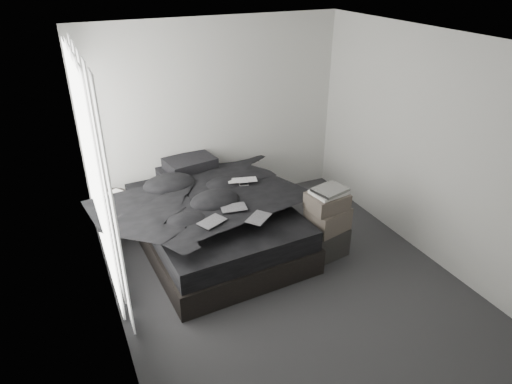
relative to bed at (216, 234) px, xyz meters
name	(u,v)px	position (x,y,z in m)	size (l,w,h in m)	color
floor	(286,281)	(0.46, -1.02, -0.15)	(3.60, 4.20, 0.01)	#313033
ceiling	(295,42)	(0.46, -1.02, 2.45)	(3.60, 4.20, 0.01)	white
wall_back	(216,116)	(0.46, 1.08, 1.15)	(3.60, 0.01, 2.60)	silver
wall_front	(449,309)	(0.46, -3.12, 1.15)	(3.60, 0.01, 2.60)	silver
wall_left	(103,215)	(-1.34, -1.02, 1.15)	(0.01, 4.20, 2.60)	silver
wall_right	(428,148)	(2.26, -1.02, 1.15)	(0.01, 4.20, 2.60)	silver
window_left	(91,169)	(-1.32, -0.12, 1.20)	(0.02, 2.00, 2.30)	white
curtain_left	(98,175)	(-1.27, -0.12, 1.13)	(0.06, 2.12, 2.48)	white
bed	(216,234)	(0.00, 0.00, 0.00)	(1.72, 2.27, 0.31)	black
mattress	(215,215)	(0.00, 0.00, 0.28)	(1.66, 2.21, 0.24)	black
duvet	(216,198)	(0.00, -0.06, 0.53)	(1.68, 1.94, 0.26)	black
pillow_lower	(185,174)	(-0.10, 0.88, 0.47)	(0.68, 0.46, 0.15)	black
pillow_upper	(190,163)	(-0.02, 0.86, 0.62)	(0.64, 0.44, 0.14)	black
laptop	(243,177)	(0.42, 0.08, 0.68)	(0.36, 0.23, 0.03)	silver
comic_a	(212,215)	(-0.24, -0.62, 0.67)	(0.29, 0.19, 0.01)	black
comic_b	(233,201)	(0.08, -0.44, 0.67)	(0.29, 0.19, 0.01)	black
comic_c	(259,210)	(0.24, -0.76, 0.68)	(0.29, 0.19, 0.01)	black
side_stand	(116,219)	(-1.10, 0.58, 0.18)	(0.36, 0.36, 0.67)	black
papers	(113,195)	(-1.09, 0.58, 0.52)	(0.26, 0.19, 0.01)	white
floor_books	(178,263)	(-0.57, -0.28, -0.09)	(0.13, 0.19, 0.13)	black
box_lower	(325,241)	(1.13, -0.75, 0.03)	(0.49, 0.38, 0.36)	black
box_mid	(328,219)	(1.14, -0.76, 0.35)	(0.46, 0.36, 0.28)	#554B43
box_upper	(327,201)	(1.12, -0.75, 0.58)	(0.44, 0.35, 0.19)	#554B43
art_book_white	(329,192)	(1.13, -0.75, 0.70)	(0.37, 0.30, 0.04)	silver
art_book_snake	(330,190)	(1.14, -0.76, 0.73)	(0.36, 0.29, 0.03)	silver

